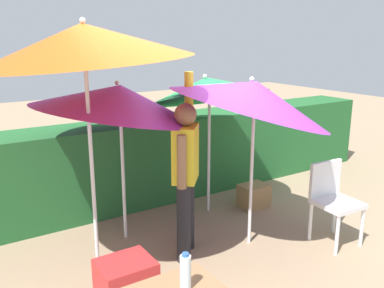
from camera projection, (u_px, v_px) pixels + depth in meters
The scene contains 11 objects.
ground_plane at pixel (207, 248), 4.51m from camera, with size 24.00×24.00×0.00m, color #9E8466.
hedge_row at pixel (140, 162), 5.68m from camera, with size 8.00×0.70×1.13m, color #23602D.
umbrella_rainbow at pixel (119, 100), 4.39m from camera, with size 1.82×1.79×1.89m.
umbrella_orange at pixel (207, 88), 5.08m from camera, with size 1.49×1.50×1.94m.
umbrella_yellow at pixel (253, 96), 4.27m from camera, with size 1.76×1.72×2.07m.
umbrella_navy at pixel (84, 43), 3.54m from camera, with size 1.90×1.88×2.43m.
person_vendor at pixel (186, 169), 4.17m from camera, with size 0.43×0.47×1.88m.
chair_plastic at pixel (333, 197), 4.57m from camera, with size 0.46×0.46×0.89m.
cooler_box at pixel (126, 287), 3.42m from camera, with size 0.44×0.38×0.46m, color red.
crate_cardboard at pixel (254, 195), 5.60m from camera, with size 0.37×0.29×0.30m, color #9E7A4C.
bottle_water at pixel (185, 272), 2.54m from camera, with size 0.07×0.07×0.24m.
Camera 1 is at (-2.34, -3.34, 2.23)m, focal length 39.08 mm.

